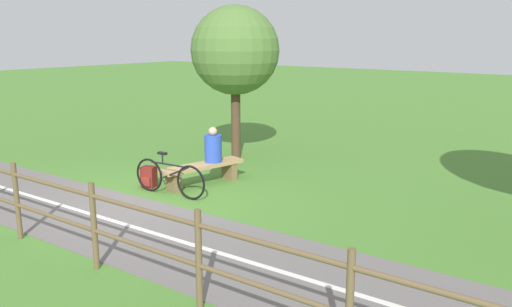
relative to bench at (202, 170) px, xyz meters
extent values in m
plane|color=#477A2D|center=(1.50, -0.10, -0.33)|extent=(80.00, 80.00, 0.00)
cube|color=#66605E|center=(2.55, 3.90, -0.32)|extent=(3.35, 36.05, 0.02)
cube|color=silver|center=(2.55, 3.90, -0.31)|extent=(0.92, 31.99, 0.00)
cube|color=#A88456|center=(0.00, 0.00, 0.10)|extent=(1.99, 0.84, 0.08)
cube|color=brown|center=(-0.71, 0.16, -0.14)|extent=(0.24, 0.41, 0.38)
cube|color=brown|center=(0.71, -0.16, -0.14)|extent=(0.24, 0.41, 0.38)
cylinder|color=#2847B7|center=(-0.29, 0.06, 0.43)|extent=(0.45, 0.45, 0.59)
sphere|color=tan|center=(-0.29, 0.06, 0.81)|extent=(0.19, 0.19, 0.19)
torus|color=black|center=(0.92, 0.53, 0.02)|extent=(0.10, 0.69, 0.69)
torus|color=black|center=(1.01, -0.55, 0.02)|extent=(0.10, 0.69, 0.69)
cylinder|color=black|center=(0.96, -0.01, 0.31)|extent=(0.11, 0.93, 0.04)
cylinder|color=black|center=(0.95, 0.15, 0.17)|extent=(0.09, 0.67, 0.33)
cylinder|color=black|center=(0.98, -0.17, 0.41)|extent=(0.03, 0.03, 0.20)
cube|color=black|center=(0.98, -0.17, 0.52)|extent=(0.10, 0.21, 0.05)
cube|color=maroon|center=(0.81, -0.80, -0.10)|extent=(0.33, 0.35, 0.45)
cube|color=maroon|center=(0.95, -0.74, -0.17)|extent=(0.11, 0.20, 0.20)
cylinder|color=brown|center=(4.01, -0.24, 0.29)|extent=(0.08, 0.08, 1.24)
cylinder|color=brown|center=(3.98, 1.66, 0.29)|extent=(0.08, 0.08, 1.24)
cylinder|color=brown|center=(3.94, 3.57, 0.29)|extent=(0.08, 0.08, 1.24)
cylinder|color=brown|center=(3.98, 1.66, 0.73)|extent=(0.27, 11.42, 0.06)
cylinder|color=brown|center=(3.98, 1.66, 0.23)|extent=(0.27, 11.42, 0.06)
cylinder|color=#473323|center=(-2.45, -1.06, 0.78)|extent=(0.24, 0.24, 2.22)
sphere|color=#4C7033|center=(-2.45, -1.06, 2.46)|extent=(2.25, 2.25, 2.25)
camera|label=1|loc=(8.06, 7.48, 2.84)|focal=36.91mm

